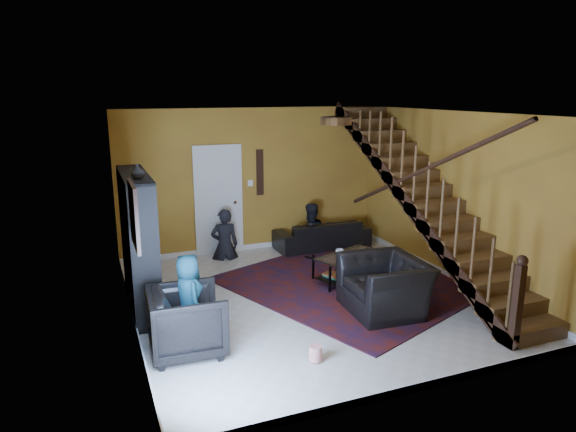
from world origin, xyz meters
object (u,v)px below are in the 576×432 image
sofa (322,234)px  coffee_table (352,267)px  armchair_right (385,286)px  armchair_left (187,321)px  bookshelf (139,244)px

sofa → coffee_table: sofa is taller
sofa → armchair_right: size_ratio=1.60×
armchair_left → coffee_table: bearing=-62.8°
sofa → coffee_table: 1.96m
armchair_left → coffee_table: size_ratio=0.66×
armchair_right → bookshelf: bearing=-110.2°
bookshelf → armchair_right: size_ratio=1.68×
bookshelf → armchair_left: bookshelf is taller
bookshelf → sofa: (3.72, 1.70, -0.69)m
armchair_right → coffee_table: armchair_right is taller
bookshelf → sofa: bookshelf is taller
armchair_left → coffee_table: armchair_left is taller
armchair_left → sofa: bearing=-43.0°
bookshelf → coffee_table: bearing=-3.8°
armchair_left → armchair_right: size_ratio=0.75×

